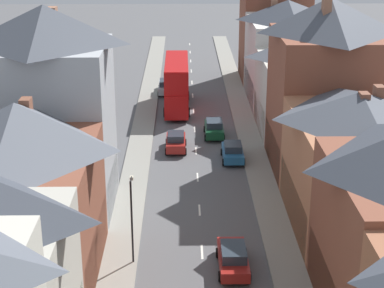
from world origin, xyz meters
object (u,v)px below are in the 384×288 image
(car_parked_left_a, at_px, (176,141))
(car_mid_black, at_px, (214,128))
(car_near_blue, at_px, (233,258))
(car_near_silver, at_px, (233,152))
(car_parked_right_a, at_px, (166,86))
(double_decker_bus_lead, at_px, (177,83))
(street_lamp, at_px, (132,215))

(car_parked_left_a, distance_m, car_mid_black, 5.09)
(car_near_blue, bearing_deg, car_near_silver, 85.79)
(car_near_silver, height_order, car_mid_black, car_mid_black)
(car_parked_right_a, relative_size, car_mid_black, 1.09)
(double_decker_bus_lead, relative_size, car_near_blue, 2.45)
(car_parked_left_a, bearing_deg, car_near_silver, -28.03)
(car_near_blue, xyz_separation_m, car_parked_right_a, (-4.90, 39.14, 0.04))
(car_near_blue, height_order, car_parked_left_a, car_parked_left_a)
(car_near_blue, xyz_separation_m, car_mid_black, (0.00, 23.89, 0.05))
(car_near_blue, xyz_separation_m, car_near_silver, (1.30, 17.68, 0.02))
(car_parked_left_a, bearing_deg, car_near_blue, -79.94)
(street_lamp, bearing_deg, car_mid_black, 75.27)
(car_near_blue, height_order, car_parked_right_a, car_parked_right_a)
(car_mid_black, bearing_deg, double_decker_bus_lead, 111.46)
(car_near_silver, height_order, car_parked_left_a, car_parked_left_a)
(car_near_silver, bearing_deg, double_decker_bus_lead, 107.69)
(car_parked_left_a, bearing_deg, street_lamp, -97.19)
(car_parked_left_a, height_order, car_mid_black, car_mid_black)
(street_lamp, bearing_deg, car_near_silver, 66.37)
(car_parked_left_a, xyz_separation_m, car_mid_black, (3.60, 3.60, 0.02))
(car_near_blue, relative_size, car_near_silver, 1.14)
(car_near_silver, relative_size, street_lamp, 0.70)
(double_decker_bus_lead, relative_size, car_mid_black, 2.66)
(car_parked_right_a, bearing_deg, double_decker_bus_lead, -77.98)
(car_parked_right_a, relative_size, street_lamp, 0.80)
(car_mid_black, distance_m, street_lamp, 23.92)
(car_parked_right_a, bearing_deg, car_parked_left_a, -86.05)
(car_mid_black, bearing_deg, car_parked_left_a, -134.99)
(double_decker_bus_lead, distance_m, car_parked_left_a, 12.94)
(double_decker_bus_lead, distance_m, street_lamp, 32.29)
(car_near_silver, bearing_deg, car_parked_left_a, 151.97)
(car_near_blue, distance_m, street_lamp, 6.58)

